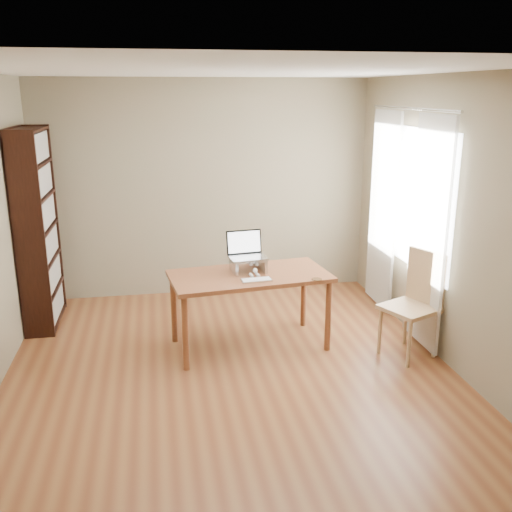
% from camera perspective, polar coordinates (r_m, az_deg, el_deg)
% --- Properties ---
extents(room, '(4.04, 4.54, 2.64)m').
position_cam_1_polar(room, '(4.80, -2.30, 2.37)').
color(room, brown).
rests_on(room, ground).
extents(bookshelf, '(0.30, 0.90, 2.10)m').
position_cam_1_polar(bookshelf, '(6.43, -20.99, 2.56)').
color(bookshelf, black).
rests_on(bookshelf, ground).
extents(curtains, '(0.03, 1.90, 2.25)m').
position_cam_1_polar(curtains, '(6.10, 14.54, 3.59)').
color(curtains, white).
rests_on(curtains, ground).
extents(desk, '(1.59, 0.94, 0.75)m').
position_cam_1_polar(desk, '(5.52, -0.65, -2.69)').
color(desk, brown).
rests_on(desk, ground).
extents(laptop_stand, '(0.32, 0.25, 0.13)m').
position_cam_1_polar(laptop_stand, '(5.54, -0.79, -0.74)').
color(laptop_stand, silver).
rests_on(laptop_stand, desk).
extents(laptop, '(0.38, 0.34, 0.25)m').
position_cam_1_polar(laptop, '(5.57, -0.90, 0.54)').
color(laptop, silver).
rests_on(laptop, laptop_stand).
extents(keyboard, '(0.30, 0.15, 0.02)m').
position_cam_1_polar(keyboard, '(5.28, 0.04, -2.42)').
color(keyboard, silver).
rests_on(keyboard, desk).
extents(coaster, '(0.10, 0.10, 0.01)m').
position_cam_1_polar(coaster, '(5.36, 6.09, -2.32)').
color(coaster, '#543A1C').
rests_on(coaster, desk).
extents(cat, '(0.24, 0.48, 0.15)m').
position_cam_1_polar(cat, '(5.58, -0.61, -0.83)').
color(cat, '#4C433C').
rests_on(cat, desk).
extents(chair, '(0.60, 0.59, 1.01)m').
position_cam_1_polar(chair, '(5.57, 15.87, -4.36)').
color(chair, tan).
rests_on(chair, ground).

